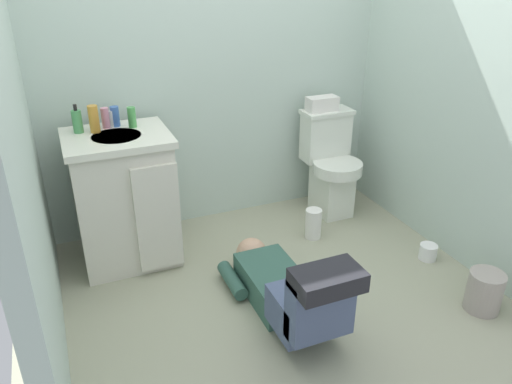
% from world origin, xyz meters
% --- Properties ---
extents(ground_plane, '(2.83, 2.90, 0.04)m').
position_xyz_m(ground_plane, '(0.00, 0.00, -0.02)').
color(ground_plane, '#989A80').
extents(wall_back, '(2.49, 0.08, 2.40)m').
position_xyz_m(wall_back, '(0.00, 0.99, 1.20)').
color(wall_back, '#B4C8BB').
rests_on(wall_back, ground_plane).
extents(wall_left, '(0.08, 1.90, 2.40)m').
position_xyz_m(wall_left, '(-1.21, 0.00, 1.20)').
color(wall_left, '#B4C8BB').
rests_on(wall_left, ground_plane).
extents(wall_right, '(0.08, 1.90, 2.40)m').
position_xyz_m(wall_right, '(1.21, 0.00, 1.20)').
color(wall_right, '#B4C8BB').
rests_on(wall_right, ground_plane).
extents(toilet, '(0.36, 0.46, 0.75)m').
position_xyz_m(toilet, '(0.76, 0.70, 0.37)').
color(toilet, silver).
rests_on(toilet, ground_plane).
extents(vanity_cabinet, '(0.60, 0.53, 0.82)m').
position_xyz_m(vanity_cabinet, '(-0.72, 0.61, 0.42)').
color(vanity_cabinet, beige).
rests_on(vanity_cabinet, ground_plane).
extents(faucet, '(0.02, 0.02, 0.10)m').
position_xyz_m(faucet, '(-0.73, 0.76, 0.87)').
color(faucet, silver).
rests_on(faucet, vanity_cabinet).
extents(person_plumber, '(0.39, 1.06, 0.52)m').
position_xyz_m(person_plumber, '(-0.06, -0.30, 0.18)').
color(person_plumber, '#33594C').
rests_on(person_plumber, ground_plane).
extents(tissue_box, '(0.22, 0.11, 0.10)m').
position_xyz_m(tissue_box, '(0.72, 0.79, 0.80)').
color(tissue_box, silver).
rests_on(tissue_box, toilet).
extents(soap_dispenser, '(0.06, 0.06, 0.17)m').
position_xyz_m(soap_dispenser, '(-0.92, 0.74, 0.89)').
color(soap_dispenser, '#499958').
rests_on(soap_dispenser, vanity_cabinet).
extents(bottle_amber, '(0.06, 0.06, 0.16)m').
position_xyz_m(bottle_amber, '(-0.83, 0.71, 0.90)').
color(bottle_amber, gold).
rests_on(bottle_amber, vanity_cabinet).
extents(bottle_pink, '(0.05, 0.05, 0.12)m').
position_xyz_m(bottle_pink, '(-0.76, 0.76, 0.88)').
color(bottle_pink, pink).
rests_on(bottle_pink, vanity_cabinet).
extents(bottle_blue, '(0.05, 0.05, 0.12)m').
position_xyz_m(bottle_blue, '(-0.70, 0.77, 0.88)').
color(bottle_blue, '#3D68B8').
rests_on(bottle_blue, vanity_cabinet).
extents(bottle_green, '(0.05, 0.05, 0.12)m').
position_xyz_m(bottle_green, '(-0.61, 0.71, 0.88)').
color(bottle_green, '#4BA14F').
rests_on(bottle_green, vanity_cabinet).
extents(trash_can, '(0.19, 0.19, 0.23)m').
position_xyz_m(trash_can, '(0.95, -0.65, 0.11)').
color(trash_can, '#9D938B').
rests_on(trash_can, ground_plane).
extents(paper_towel_roll, '(0.11, 0.11, 0.21)m').
position_xyz_m(paper_towel_roll, '(0.46, 0.38, 0.10)').
color(paper_towel_roll, white).
rests_on(paper_towel_roll, ground_plane).
extents(toilet_paper_roll, '(0.11, 0.11, 0.10)m').
position_xyz_m(toilet_paper_roll, '(1.01, -0.14, 0.05)').
color(toilet_paper_roll, white).
rests_on(toilet_paper_roll, ground_plane).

